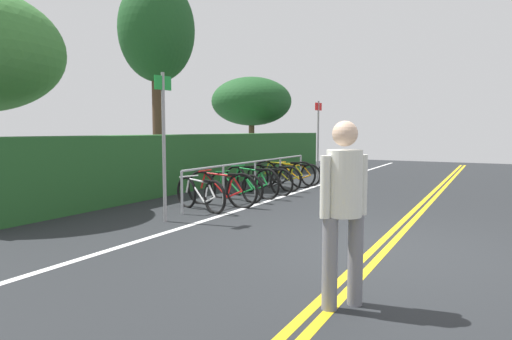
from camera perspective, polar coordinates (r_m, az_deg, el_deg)
name	(u,v)px	position (r m, az deg, el deg)	size (l,w,h in m)	color
ground_plane	(380,251)	(6.42, 15.55, -9.83)	(36.68, 13.63, 0.05)	#232628
centre_line_yellow_inner	(387,249)	(6.40, 16.26, -9.66)	(33.01, 0.10, 0.00)	gold
centre_line_yellow_outer	(375,248)	(6.43, 14.85, -9.55)	(33.01, 0.10, 0.00)	gold
bike_lane_stripe_white	(190,225)	(7.74, -8.37, -6.94)	(33.01, 0.12, 0.00)	white
bike_rack	(255,170)	(11.11, -0.12, 0.06)	(5.93, 0.05, 0.85)	#9EA0A5
bicycle_0	(200,194)	(9.08, -7.12, -3.06)	(0.64, 1.57, 0.70)	black
bicycle_1	(221,189)	(9.54, -4.44, -2.41)	(0.46, 1.78, 0.78)	black
bicycle_2	(235,187)	(10.31, -2.64, -2.11)	(0.56, 1.68, 0.68)	black
bicycle_3	(251,182)	(10.76, -0.67, -1.54)	(0.56, 1.76, 0.78)	black
bicycle_4	(264,180)	(11.35, 1.01, -1.33)	(0.48, 1.78, 0.72)	black
bicycle_5	(273,178)	(12.03, 2.23, -0.97)	(0.46, 1.71, 0.73)	black
bicycle_6	(284,174)	(12.68, 3.53, -0.51)	(0.51, 1.83, 0.79)	black
bicycle_7	(294,174)	(13.30, 4.89, -0.48)	(0.46, 1.74, 0.69)	black
pedestrian	(344,201)	(4.09, 11.10, -3.92)	(0.41, 0.33, 1.69)	slate
sign_post_near	(164,134)	(7.95, -11.65, 4.51)	(0.36, 0.08, 2.60)	gray
sign_post_far	(318,133)	(14.51, 7.90, 4.65)	(0.36, 0.10, 2.53)	gray
hedge_backdrop	(211,159)	(13.59, -5.73, 1.42)	(14.88, 1.10, 1.49)	#235626
tree_mid	(157,32)	(13.77, -12.52, 16.70)	(2.18, 2.18, 5.96)	#473323
tree_far_right	(252,102)	(18.35, -0.57, 8.68)	(3.23, 3.23, 3.74)	brown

